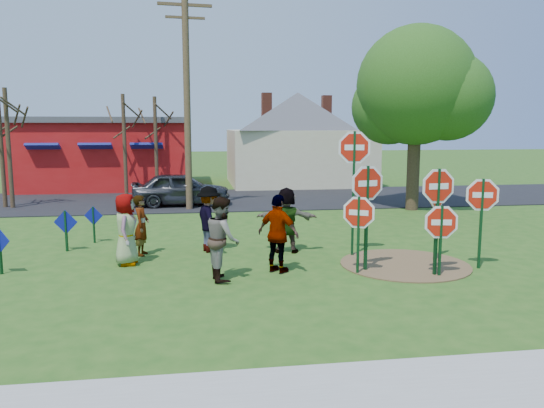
{
  "coord_description": "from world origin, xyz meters",
  "views": [
    {
      "loc": [
        -0.67,
        -13.25,
        3.44
      ],
      "look_at": [
        1.54,
        1.65,
        1.22
      ],
      "focal_mm": 35.0,
      "sensor_mm": 36.0,
      "label": 1
    }
  ],
  "objects": [
    {
      "name": "stop_sign_e",
      "position": [
        4.88,
        -2.08,
        1.17
      ],
      "size": [
        1.03,
        0.21,
        1.79
      ],
      "rotation": [
        0.0,
        0.0,
        -0.18
      ],
      "color": "#103C1C",
      "rests_on": "ground"
    },
    {
      "name": "suv",
      "position": [
        -1.24,
        9.79,
        0.75
      ],
      "size": [
        4.23,
        1.79,
        1.43
      ],
      "primitive_type": "imported",
      "rotation": [
        0.0,
        0.0,
        1.6
      ],
      "color": "#29292E",
      "rests_on": "road"
    },
    {
      "name": "blue_diamond_c",
      "position": [
        -4.2,
        1.78,
        0.7
      ],
      "size": [
        0.66,
        0.16,
        1.16
      ],
      "rotation": [
        0.0,
        0.0,
        -0.22
      ],
      "color": "#103C1C",
      "rests_on": "ground"
    },
    {
      "name": "person_c",
      "position": [
        -0.07,
        -1.58,
        0.94
      ],
      "size": [
        0.81,
        0.99,
        1.89
      ],
      "primitive_type": "imported",
      "rotation": [
        0.0,
        0.0,
        1.68
      ],
      "color": "#994B43",
      "rests_on": "ground"
    },
    {
      "name": "road",
      "position": [
        0.0,
        11.5,
        0.02
      ],
      "size": [
        120.0,
        7.5,
        0.04
      ],
      "primitive_type": "cube",
      "color": "black",
      "rests_on": "ground"
    },
    {
      "name": "stop_sign_c",
      "position": [
        4.81,
        -2.01,
        1.84
      ],
      "size": [
        1.09,
        0.12,
        2.64
      ],
      "rotation": [
        0.0,
        0.0,
        0.09
      ],
      "color": "#103C1C",
      "rests_on": "ground"
    },
    {
      "name": "blue_diamond_d",
      "position": [
        -3.64,
        2.78,
        0.68
      ],
      "size": [
        0.55,
        0.15,
        1.1
      ],
      "rotation": [
        0.0,
        0.0,
        -0.24
      ],
      "color": "#103C1C",
      "rests_on": "ground"
    },
    {
      "name": "person_b",
      "position": [
        -2.09,
        1.02,
        0.81
      ],
      "size": [
        0.47,
        0.64,
        1.62
      ],
      "primitive_type": "imported",
      "rotation": [
        0.0,
        0.0,
        1.42
      ],
      "color": "#307D70",
      "rests_on": "ground"
    },
    {
      "name": "leafy_tree",
      "position": [
        8.38,
        7.39,
        4.79
      ],
      "size": [
        5.24,
        4.78,
        7.45
      ],
      "color": "#382819",
      "rests_on": "ground"
    },
    {
      "name": "person_f",
      "position": [
        1.8,
        0.76,
        0.9
      ],
      "size": [
        1.75,
        0.87,
        1.8
      ],
      "primitive_type": "imported",
      "rotation": [
        0.0,
        0.0,
        2.93
      ],
      "color": "#1E592A",
      "rests_on": "ground"
    },
    {
      "name": "stop_sign_g",
      "position": [
        3.35,
        -1.36,
        1.86
      ],
      "size": [
        1.11,
        0.24,
        2.67
      ],
      "rotation": [
        0.0,
        0.0,
        0.2
      ],
      "color": "#103C1C",
      "rests_on": "ground"
    },
    {
      "name": "stop_sign_a",
      "position": [
        3.09,
        -1.6,
        1.32
      ],
      "size": [
        0.9,
        0.52,
        1.97
      ],
      "rotation": [
        0.0,
        0.0,
        -0.51
      ],
      "color": "#103C1C",
      "rests_on": "ground"
    },
    {
      "name": "blue_diamond_b",
      "position": [
        -5.18,
        -0.4,
        0.68
      ],
      "size": [
        0.54,
        0.29,
        1.11
      ],
      "rotation": [
        0.0,
        0.0,
        -0.47
      ],
      "color": "#103C1C",
      "rests_on": "ground"
    },
    {
      "name": "red_building",
      "position": [
        -5.5,
        17.99,
        1.97
      ],
      "size": [
        9.4,
        7.69,
        3.9
      ],
      "color": "#A81010",
      "rests_on": "ground"
    },
    {
      "name": "ground",
      "position": [
        0.0,
        0.0,
        0.0
      ],
      "size": [
        120.0,
        120.0,
        0.0
      ],
      "primitive_type": "plane",
      "color": "#255117",
      "rests_on": "ground"
    },
    {
      "name": "sidewalk",
      "position": [
        0.0,
        -7.2,
        0.04
      ],
      "size": [
        22.0,
        1.8,
        0.08
      ],
      "primitive_type": "cube",
      "color": "#9E9E99",
      "rests_on": "ground"
    },
    {
      "name": "person_a",
      "position": [
        -2.37,
        0.06,
        0.9
      ],
      "size": [
        0.62,
        0.91,
        1.79
      ],
      "primitive_type": "imported",
      "rotation": [
        0.0,
        0.0,
        1.51
      ],
      "color": "#495F90",
      "rests_on": "ground"
    },
    {
      "name": "bare_tree_east",
      "position": [
        -2.51,
        13.82,
        3.16
      ],
      "size": [
        1.8,
        1.8,
        4.88
      ],
      "color": "#382819",
      "rests_on": "ground"
    },
    {
      "name": "bare_tree_extra",
      "position": [
        -3.97,
        13.37,
        3.21
      ],
      "size": [
        1.8,
        1.8,
        4.97
      ],
      "color": "#382819",
      "rests_on": "ground"
    },
    {
      "name": "cream_house",
      "position": [
        5.5,
        18.0,
        2.92
      ],
      "size": [
        9.4,
        9.4,
        6.5
      ],
      "color": "beige",
      "rests_on": "ground"
    },
    {
      "name": "utility_pole",
      "position": [
        -0.88,
        8.72,
        4.6
      ],
      "size": [
        2.14,
        0.32,
        8.74
      ],
      "rotation": [
        0.0,
        0.0,
        0.1
      ],
      "color": "#4C3823",
      "rests_on": "ground"
    },
    {
      "name": "dirt_patch",
      "position": [
        4.5,
        -1.0,
        0.01
      ],
      "size": [
        3.2,
        3.2,
        0.03
      ],
      "primitive_type": "cylinder",
      "color": "brown",
      "rests_on": "ground"
    },
    {
      "name": "stop_sign_f",
      "position": [
        6.16,
        -1.55,
        1.65
      ],
      "size": [
        1.03,
        0.3,
        2.34
      ],
      "rotation": [
        0.0,
        0.0,
        -0.27
      ],
      "color": "#103C1C",
      "rests_on": "ground"
    },
    {
      "name": "stop_sign_d",
      "position": [
        5.45,
        -0.67,
        1.59
      ],
      "size": [
        0.87,
        0.58,
        2.26
      ],
      "rotation": [
        0.0,
        0.0,
        0.58
      ],
      "color": "#103C1C",
      "rests_on": "ground"
    },
    {
      "name": "person_e",
      "position": [
        1.26,
        -1.22,
        0.93
      ],
      "size": [
        1.12,
        1.07,
        1.87
      ],
      "primitive_type": "imported",
      "rotation": [
        0.0,
        0.0,
        2.41
      ],
      "color": "#402D52",
      "rests_on": "ground"
    },
    {
      "name": "stop_sign_b",
      "position": [
        3.47,
        0.11,
        2.54
      ],
      "size": [
        1.13,
        0.27,
        3.47
      ],
      "rotation": [
        0.0,
        0.0,
        -0.22
      ],
      "color": "#103C1C",
      "rests_on": "ground"
    },
    {
      "name": "bare_tree_west",
      "position": [
        -8.62,
        10.4,
        3.33
      ],
      "size": [
        1.8,
        1.8,
        5.15
      ],
      "color": "#382819",
      "rests_on": "ground"
    },
    {
      "name": "bare_tree_mid",
      "position": [
        -8.24,
        10.13,
        3.23
      ],
      "size": [
        1.8,
        1.8,
        4.99
      ],
      "color": "#382819",
      "rests_on": "ground"
    },
    {
      "name": "person_d",
      "position": [
        -0.28,
        1.16,
        0.91
      ],
      "size": [
        1.01,
        1.32,
        1.81
      ],
      "primitive_type": "imported",
      "rotation": [
        0.0,
        0.0,
        1.89
      ],
      "color": "#313137",
      "rests_on": "ground"
    }
  ]
}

